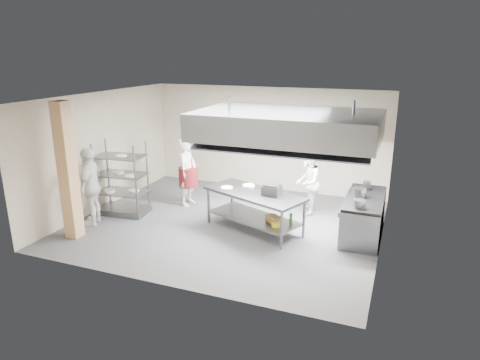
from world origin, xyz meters
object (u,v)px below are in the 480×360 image
at_px(pass_rack, 121,178).
at_px(chef_line, 307,182).
at_px(chef_plating, 91,186).
at_px(stockpot, 359,193).
at_px(island, 254,211).
at_px(griddle, 272,190).
at_px(cooking_range, 363,217).
at_px(chef_head, 188,172).

relative_size(pass_rack, chef_line, 1.12).
xyz_separation_m(chef_plating, stockpot, (5.95, 1.59, 0.07)).
xyz_separation_m(island, chef_line, (0.89, 1.46, 0.37)).
bearing_deg(island, griddle, 25.51).
height_order(cooking_range, chef_head, chef_head).
bearing_deg(chef_plating, island, 88.18).
distance_m(chef_line, griddle, 1.52).
bearing_deg(chef_line, island, -34.90).
relative_size(griddle, stockpot, 1.35).
xyz_separation_m(island, stockpot, (2.24, 0.56, 0.55)).
bearing_deg(griddle, stockpot, 22.48).
bearing_deg(chef_line, cooking_range, 56.60).
bearing_deg(stockpot, chef_plating, -165.06).
distance_m(island, chef_line, 1.75).
distance_m(island, griddle, 0.68).
distance_m(cooking_range, griddle, 2.14).
bearing_deg(griddle, chef_head, 166.59).
bearing_deg(stockpot, chef_head, 174.75).
height_order(island, cooking_range, island).
height_order(island, stockpot, stockpot).
xyz_separation_m(island, cooking_range, (2.37, 0.60, -0.04)).
distance_m(griddle, stockpot, 1.92).
xyz_separation_m(chef_plating, griddle, (4.11, 1.06, 0.08)).
distance_m(chef_head, stockpot, 4.48).
relative_size(island, chef_plating, 1.26).
relative_size(pass_rack, cooking_range, 0.92).
height_order(island, pass_rack, pass_rack).
bearing_deg(griddle, pass_rack, -170.18).
xyz_separation_m(cooking_range, stockpot, (-0.13, -0.04, 0.58)).
xyz_separation_m(pass_rack, stockpot, (5.69, 0.76, 0.08)).
distance_m(chef_line, chef_plating, 5.23).
xyz_separation_m(island, chef_plating, (-3.71, -1.02, 0.48)).
height_order(chef_line, chef_plating, chef_plating).
bearing_deg(cooking_range, chef_head, 175.38).
height_order(chef_plating, griddle, chef_plating).
relative_size(cooking_range, stockpot, 6.83).
relative_size(pass_rack, chef_head, 1.02).
distance_m(pass_rack, chef_plating, 0.86).
height_order(island, chef_line, chef_line).
height_order(island, chef_plating, chef_plating).
bearing_deg(griddle, island, -169.30).
bearing_deg(chef_plating, stockpot, 87.67).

